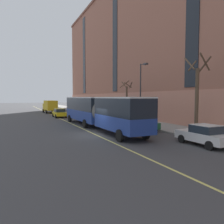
# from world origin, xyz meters

# --- Properties ---
(ground_plane) EXTENTS (260.00, 260.00, 0.00)m
(ground_plane) POSITION_xyz_m (0.00, 0.00, 0.00)
(ground_plane) COLOR #424244
(sidewalk) EXTENTS (4.76, 160.00, 0.15)m
(sidewalk) POSITION_xyz_m (8.96, 3.00, 0.07)
(sidewalk) COLOR gray
(sidewalk) RESTS_ON ground
(city_bus) EXTENTS (3.15, 18.99, 3.60)m
(city_bus) POSITION_xyz_m (1.39, 4.15, 2.09)
(city_bus) COLOR navy
(city_bus) RESTS_ON ground
(parked_car_navy_0) EXTENTS (2.07, 4.47, 1.56)m
(parked_car_navy_0) POSITION_xyz_m (5.52, 15.30, 0.78)
(parked_car_navy_0) COLOR navy
(parked_car_navy_0) RESTS_ON ground
(parked_car_white_2) EXTENTS (1.99, 4.27, 1.56)m
(parked_car_white_2) POSITION_xyz_m (5.44, -7.48, 0.78)
(parked_car_white_2) COLOR silver
(parked_car_white_2) RESTS_ON ground
(parked_car_green_4) EXTENTS (1.94, 4.53, 1.56)m
(parked_car_green_4) POSITION_xyz_m (5.23, 0.80, 0.78)
(parked_car_green_4) COLOR #23603D
(parked_car_green_4) RESTS_ON ground
(box_truck) EXTENTS (2.55, 6.90, 2.81)m
(box_truck) POSITION_xyz_m (0.14, 31.49, 1.62)
(box_truck) COLOR gold
(box_truck) RESTS_ON ground
(taxi_cab) EXTENTS (2.02, 4.47, 1.56)m
(taxi_cab) POSITION_xyz_m (0.06, 19.93, 0.78)
(taxi_cab) COLOR yellow
(taxi_cab) RESTS_ON ground
(street_tree_mid_block) EXTENTS (2.08, 2.03, 7.42)m
(street_tree_mid_block) POSITION_xyz_m (8.46, -3.72, 3.91)
(street_tree_mid_block) COLOR brown
(street_tree_mid_block) RESTS_ON sidewalk
(street_tree_far_uptown) EXTENTS (1.68, 1.69, 6.05)m
(street_tree_far_uptown) POSITION_xyz_m (8.47, 10.33, 3.25)
(street_tree_far_uptown) COLOR brown
(street_tree_far_uptown) RESTS_ON sidewalk
(street_lamp) EXTENTS (0.36, 1.48, 7.55)m
(street_lamp) POSITION_xyz_m (7.18, 4.07, 4.72)
(street_lamp) COLOR #2D2D30
(street_lamp) RESTS_ON sidewalk
(fire_hydrant) EXTENTS (0.42, 0.24, 0.72)m
(fire_hydrant) POSITION_xyz_m (7.08, 25.03, 0.49)
(fire_hydrant) COLOR red
(fire_hydrant) RESTS_ON sidewalk
(lane_centerline) EXTENTS (0.16, 140.00, 0.01)m
(lane_centerline) POSITION_xyz_m (-0.31, 3.00, 0.00)
(lane_centerline) COLOR #E0D66B
(lane_centerline) RESTS_ON ground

